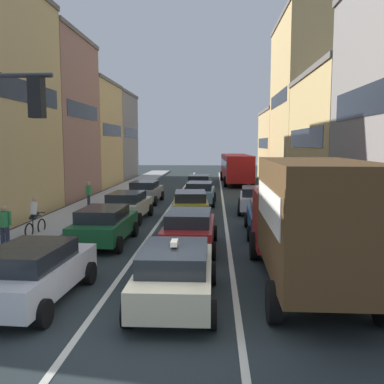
{
  "coord_description": "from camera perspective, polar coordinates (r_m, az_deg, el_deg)",
  "views": [
    {
      "loc": [
        1.15,
        -9.0,
        4.0
      ],
      "look_at": [
        0.0,
        12.0,
        1.6
      ],
      "focal_mm": 39.7,
      "sensor_mm": 36.0,
      "label": 1
    }
  ],
  "objects": [
    {
      "name": "ground_plane",
      "position": [
        9.91,
        -3.98,
        -17.3
      ],
      "size": [
        140.0,
        140.0,
        0.0
      ],
      "primitive_type": "plane",
      "color": "#293233"
    },
    {
      "name": "wagon_right_lane_far",
      "position": [
        25.1,
        8.56,
        -0.9
      ],
      "size": [
        2.3,
        4.41,
        1.49
      ],
      "rotation": [
        0.0,
        0.0,
        1.5
      ],
      "color": "silver",
      "rests_on": "ground"
    },
    {
      "name": "sedan_centre_lane_fifth",
      "position": [
        34.28,
        0.97,
        1.15
      ],
      "size": [
        2.13,
        4.33,
        1.49
      ],
      "rotation": [
        0.0,
        0.0,
        1.55
      ],
      "color": "black",
      "rests_on": "ground"
    },
    {
      "name": "building_row_left",
      "position": [
        33.89,
        -19.92,
        8.33
      ],
      "size": [
        7.2,
        43.9,
        12.35
      ],
      "rotation": [
        0.0,
        0.0,
        1.57
      ],
      "color": "tan",
      "rests_on": "ground"
    },
    {
      "name": "sedan_right_lane_behind_truck",
      "position": [
        19.06,
        10.34,
        -3.27
      ],
      "size": [
        2.17,
        4.35,
        1.49
      ],
      "rotation": [
        0.0,
        0.0,
        1.54
      ],
      "color": "#194C8C",
      "rests_on": "ground"
    },
    {
      "name": "hatchback_centre_lane_third",
      "position": [
        22.6,
        -0.22,
        -1.64
      ],
      "size": [
        2.28,
        4.41,
        1.49
      ],
      "rotation": [
        0.0,
        0.0,
        1.63
      ],
      "color": "#B29319",
      "rests_on": "ground"
    },
    {
      "name": "sedan_left_lane_front",
      "position": [
        11.57,
        -20.57,
        -9.98
      ],
      "size": [
        2.24,
        4.39,
        1.49
      ],
      "rotation": [
        0.0,
        0.0,
        1.52
      ],
      "color": "silver",
      "rests_on": "ground"
    },
    {
      "name": "coupe_centre_lane_fourth",
      "position": [
        28.01,
        1.06,
        -0.06
      ],
      "size": [
        2.16,
        4.35,
        1.49
      ],
      "rotation": [
        0.0,
        0.0,
        1.54
      ],
      "color": "#759EB7",
      "rests_on": "ground"
    },
    {
      "name": "pedestrian_near_kerb",
      "position": [
        17.84,
        -23.9,
        -3.91
      ],
      "size": [
        0.53,
        0.34,
        1.66
      ],
      "rotation": [
        0.0,
        0.0,
        1.76
      ],
      "color": "#262D47",
      "rests_on": "ground"
    },
    {
      "name": "lane_stripe_left",
      "position": [
        29.41,
        -2.46,
        -1.3
      ],
      "size": [
        0.16,
        60.0,
        0.01
      ],
      "primitive_type": "cube",
      "color": "silver",
      "rests_on": "ground"
    },
    {
      "name": "sidewalk_left",
      "position": [
        30.3,
        -11.91,
        -1.08
      ],
      "size": [
        2.6,
        64.0,
        0.14
      ],
      "primitive_type": "cube",
      "color": "#ABABAB",
      "rests_on": "ground"
    },
    {
      "name": "sedan_centre_lane_second",
      "position": [
        16.09,
        -0.35,
        -4.97
      ],
      "size": [
        2.12,
        4.33,
        1.49
      ],
      "rotation": [
        0.0,
        0.0,
        1.55
      ],
      "color": "#A51E1E",
      "rests_on": "ground"
    },
    {
      "name": "lane_stripe_right",
      "position": [
        29.28,
        4.18,
        -1.35
      ],
      "size": [
        0.16,
        60.0,
        0.01
      ],
      "primitive_type": "cube",
      "color": "silver",
      "rests_on": "ground"
    },
    {
      "name": "sedan_left_lane_fourth",
      "position": [
        28.93,
        -6.31,
        0.11
      ],
      "size": [
        2.18,
        4.36,
        1.49
      ],
      "rotation": [
        0.0,
        0.0,
        1.54
      ],
      "color": "gray",
      "rests_on": "ground"
    },
    {
      "name": "sedan_left_lane_third",
      "position": [
        22.46,
        -8.68,
        -1.76
      ],
      "size": [
        2.23,
        4.38,
        1.49
      ],
      "rotation": [
        0.0,
        0.0,
        1.52
      ],
      "color": "beige",
      "rests_on": "ground"
    },
    {
      "name": "wagon_left_lane_second",
      "position": [
        17.32,
        -11.71,
        -4.28
      ],
      "size": [
        2.12,
        4.33,
        1.49
      ],
      "rotation": [
        0.0,
        0.0,
        1.55
      ],
      "color": "#19592D",
      "rests_on": "ground"
    },
    {
      "name": "bus_mid_queue_primary",
      "position": [
        42.57,
        5.96,
        3.46
      ],
      "size": [
        3.06,
        10.58,
        2.9
      ],
      "rotation": [
        0.0,
        0.0,
        1.6
      ],
      "color": "#B21919",
      "rests_on": "ground"
    },
    {
      "name": "building_row_right",
      "position": [
        32.01,
        19.22,
        8.65
      ],
      "size": [
        7.2,
        43.9,
        14.29
      ],
      "rotation": [
        0.0,
        0.0,
        -1.57
      ],
      "color": "tan",
      "rests_on": "ground"
    },
    {
      "name": "pedestrian_far_sidewalk",
      "position": [
        27.21,
        -13.74,
        -0.12
      ],
      "size": [
        0.34,
        0.5,
        1.66
      ],
      "rotation": [
        0.0,
        0.0,
        3.59
      ],
      "color": "#262D47",
      "rests_on": "ground"
    },
    {
      "name": "taxi_centre_lane_front",
      "position": [
        10.75,
        -2.29,
        -10.82
      ],
      "size": [
        2.08,
        4.31,
        1.66
      ],
      "rotation": [
        0.0,
        0.0,
        1.58
      ],
      "color": "beige",
      "rests_on": "ground"
    },
    {
      "name": "cyclist_on_sidewalk",
      "position": [
        19.56,
        -20.39,
        -3.17
      ],
      "size": [
        0.5,
        1.73,
        1.72
      ],
      "rotation": [
        0.0,
        0.0,
        1.47
      ],
      "color": "black",
      "rests_on": "ground"
    },
    {
      "name": "removalist_box_truck",
      "position": [
        11.97,
        15.4,
        -3.47
      ],
      "size": [
        2.75,
        7.72,
        3.58
      ],
      "rotation": [
        0.0,
        0.0,
        1.56
      ],
      "color": "#A51E1E",
      "rests_on": "ground"
    }
  ]
}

